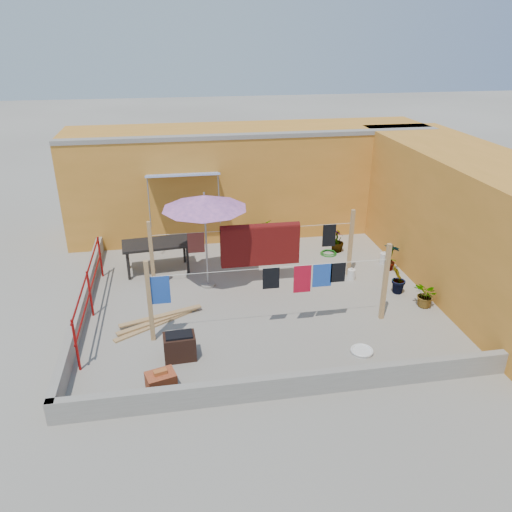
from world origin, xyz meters
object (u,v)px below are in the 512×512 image
brick_stack (161,382)px  water_jug_a (351,274)px  green_hose (328,253)px  plant_back_a (258,232)px  patio_umbrella (204,203)px  outdoor_table (156,245)px  water_jug_b (384,258)px  brazier (180,346)px  white_basin (362,351)px

brick_stack → water_jug_a: size_ratio=1.85×
green_hose → plant_back_a: bearing=151.1°
patio_umbrella → outdoor_table: patio_umbrella is taller
brick_stack → water_jug_b: brick_stack is taller
brazier → water_jug_b: (5.66, 3.46, -0.12)m
brazier → green_hose: (4.35, 4.31, -0.24)m
outdoor_table → plant_back_a: size_ratio=2.32×
white_basin → water_jug_b: 4.43m
water_jug_a → plant_back_a: size_ratio=0.41×
brick_stack → plant_back_a: bearing=65.7°
patio_umbrella → outdoor_table: size_ratio=1.35×
brick_stack → water_jug_a: 6.01m
outdoor_table → brazier: 4.09m
brick_stack → water_jug_b: size_ratio=1.72×
outdoor_table → brick_stack: (0.10, -4.97, -0.54)m
white_basin → plant_back_a: plant_back_a is taller
white_basin → water_jug_a: (0.88, 3.12, 0.10)m
brick_stack → plant_back_a: plant_back_a is taller
patio_umbrella → plant_back_a: patio_umbrella is taller
brazier → green_hose: bearing=44.7°
green_hose → plant_back_a: plant_back_a is taller
water_jug_b → outdoor_table: bearing=174.6°
brick_stack → water_jug_a: brick_stack is taller
brick_stack → white_basin: size_ratio=1.28×
brick_stack → water_jug_b: bearing=36.1°
outdoor_table → water_jug_a: bearing=-15.5°
brick_stack → brazier: 1.00m
plant_back_a → green_hose: bearing=-28.9°
plant_back_a → brick_stack: bearing=-114.3°
white_basin → plant_back_a: bearing=100.7°
brick_stack → plant_back_a: 6.89m
water_jug_a → plant_back_a: (-1.97, 2.66, 0.25)m
outdoor_table → water_jug_a: 5.13m
patio_umbrella → water_jug_a: patio_umbrella is taller
brick_stack → white_basin: (3.93, 0.49, -0.15)m
patio_umbrella → brick_stack: 4.51m
white_basin → green_hose: white_basin is taller
patio_umbrella → water_jug_b: bearing=6.0°
green_hose → white_basin: bearing=-99.4°
green_hose → outdoor_table: bearing=-176.8°
plant_back_a → brazier: bearing=-114.9°
brazier → plant_back_a: size_ratio=0.81×
white_basin → patio_umbrella: bearing=129.4°
brazier → plant_back_a: 5.89m
white_basin → plant_back_a: (-1.09, 5.78, 0.35)m
patio_umbrella → brick_stack: size_ratio=4.16×
water_jug_a → brick_stack: bearing=-143.1°
brick_stack → green_hose: (4.71, 5.24, -0.16)m
green_hose → water_jug_a: bearing=-86.6°
patio_umbrella → white_basin: patio_umbrella is taller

